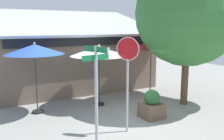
{
  "coord_description": "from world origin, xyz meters",
  "views": [
    {
      "loc": [
        -4.95,
        -7.86,
        3.37
      ],
      "look_at": [
        -0.09,
        1.2,
        1.6
      ],
      "focal_mm": 39.92,
      "sensor_mm": 36.0,
      "label": 1
    }
  ],
  "objects": [
    {
      "name": "patio_umbrella_royal_blue_left",
      "position": [
        -3.06,
        1.93,
        2.52
      ],
      "size": [
        2.26,
        2.26,
        2.8
      ],
      "color": "black",
      "rests_on": "ground"
    },
    {
      "name": "stop_sign",
      "position": [
        -0.86,
        -1.29,
        2.12
      ],
      "size": [
        0.49,
        0.57,
        3.08
      ],
      "color": "#A8AAB2",
      "rests_on": "ground"
    },
    {
      "name": "patio_umbrella_crimson_right",
      "position": [
        2.6,
        2.09,
        2.47
      ],
      "size": [
        2.49,
        2.49,
        2.73
      ],
      "color": "black",
      "rests_on": "ground"
    },
    {
      "name": "cafe_building",
      "position": [
        -0.28,
        5.62,
        1.64
      ],
      "size": [
        8.71,
        5.45,
        4.43
      ],
      "color": "#705B4C",
      "rests_on": "ground"
    },
    {
      "name": "sidewalk_planter",
      "position": [
        0.63,
        -0.63,
        0.47
      ],
      "size": [
        0.8,
        0.8,
        1.07
      ],
      "color": "brown",
      "rests_on": "ground"
    },
    {
      "name": "street_sign_post",
      "position": [
        -2.13,
        -1.68,
        1.79
      ],
      "size": [
        0.91,
        0.97,
        2.88
      ],
      "color": "#A8AAB2",
      "rests_on": "ground"
    },
    {
      "name": "shade_tree",
      "position": [
        3.08,
        -0.06,
        3.87
      ],
      "size": [
        4.69,
        4.44,
        6.16
      ],
      "color": "brown",
      "rests_on": "ground"
    },
    {
      "name": "patio_umbrella_ivory_center",
      "position": [
        -0.46,
        1.68,
        2.36
      ],
      "size": [
        2.47,
        2.47,
        2.66
      ],
      "color": "black",
      "rests_on": "ground"
    },
    {
      "name": "ground_plane",
      "position": [
        0.0,
        0.0,
        -0.05
      ],
      "size": [
        28.0,
        28.0,
        0.1
      ],
      "primitive_type": "cube",
      "color": "gray"
    }
  ]
}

